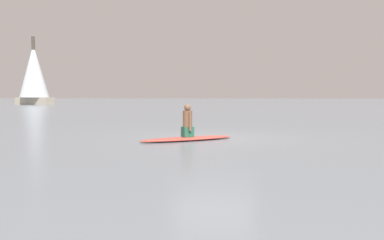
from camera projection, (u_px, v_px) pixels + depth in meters
ground_plane at (213, 138)px, 11.83m from camera, size 400.00×400.00×0.00m
surfboard at (188, 139)px, 11.14m from camera, size 2.29×2.71×0.11m
person_paddler at (188, 122)px, 11.11m from camera, size 0.39×0.40×0.93m
sailboat_far_left at (34, 73)px, 57.99m from camera, size 5.09×6.30×10.13m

